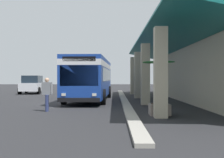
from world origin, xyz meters
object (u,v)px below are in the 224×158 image
transit_bus (90,76)px  pedestrian (47,92)px  potted_palm (160,103)px  parked_suv_white (32,84)px

transit_bus → pedestrian: size_ratio=6.55×
pedestrian → potted_palm: bearing=75.0°
parked_suv_white → potted_palm: bearing=30.6°
parked_suv_white → transit_bus: bearing=36.1°
pedestrian → potted_palm: (1.49, 5.56, -0.42)m
parked_suv_white → pedestrian: parked_suv_white is taller
transit_bus → pedestrian: transit_bus is taller
transit_bus → pedestrian: bearing=-12.4°
parked_suv_white → pedestrian: size_ratio=2.86×
parked_suv_white → potted_palm: 21.83m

